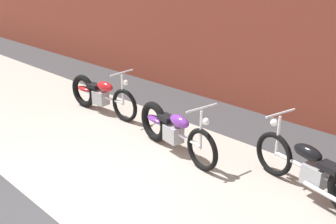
% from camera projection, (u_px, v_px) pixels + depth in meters
% --- Properties ---
extents(ground_plane, '(80.00, 80.00, 0.00)m').
position_uv_depth(ground_plane, '(45.00, 212.00, 4.95)').
color(ground_plane, '#38383A').
extents(sidewalk_slab, '(36.00, 3.50, 0.01)m').
position_uv_depth(sidewalk_slab, '(144.00, 164.00, 6.12)').
color(sidewalk_slab, '#9E998E').
rests_on(sidewalk_slab, ground).
extents(motorcycle_red, '(2.01, 0.58, 1.03)m').
position_uv_depth(motorcycle_red, '(98.00, 94.00, 8.09)').
color(motorcycle_red, black).
rests_on(motorcycle_red, ground).
extents(motorcycle_purple, '(1.99, 0.67, 1.03)m').
position_uv_depth(motorcycle_purple, '(171.00, 129.00, 6.42)').
color(motorcycle_purple, black).
rests_on(motorcycle_purple, ground).
extents(motorcycle_black, '(1.98, 0.74, 1.03)m').
position_uv_depth(motorcycle_black, '(320.00, 174.00, 5.05)').
color(motorcycle_black, black).
rests_on(motorcycle_black, ground).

